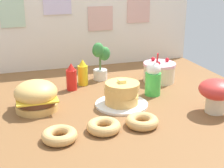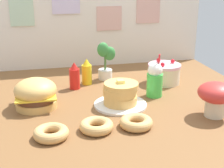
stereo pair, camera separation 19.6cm
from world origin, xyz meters
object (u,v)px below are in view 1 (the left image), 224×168
object	(u,v)px
layer_cake	(159,72)
donut_vanilla	(142,121)
mustard_bottle	(83,73)
potted_plant	(100,60)
burger	(36,96)
ketchup_bottle	(71,78)
donut_chocolate	(104,126)
pancake_stack	(122,95)
mushroom_stool	(217,92)
cream_soda_cup	(153,79)
donut_pink_glaze	(59,135)

from	to	relation	value
layer_cake	donut_vanilla	bearing A→B (deg)	-122.33
mustard_bottle	potted_plant	size ratio (longest dim) A/B	0.66
burger	mustard_bottle	xyz separation A→B (m)	(0.41, 0.40, 0.00)
ketchup_bottle	donut_chocolate	size ratio (longest dim) A/B	1.08
pancake_stack	mushroom_stool	world-z (taller)	mushroom_stool
cream_soda_cup	potted_plant	size ratio (longest dim) A/B	0.98
donut_chocolate	donut_pink_glaze	bearing A→B (deg)	-173.39
cream_soda_cup	donut_pink_glaze	bearing A→B (deg)	-148.26
pancake_stack	potted_plant	bearing A→B (deg)	88.22
donut_pink_glaze	mushroom_stool	xyz separation A→B (m)	(1.05, 0.06, 0.11)
mustard_bottle	donut_chocolate	world-z (taller)	mustard_bottle
pancake_stack	layer_cake	distance (m)	0.61
donut_pink_glaze	burger	bearing A→B (deg)	99.21
donut_pink_glaze	mushroom_stool	world-z (taller)	mushroom_stool
layer_cake	donut_vanilla	size ratio (longest dim) A/B	1.34
layer_cake	cream_soda_cup	distance (m)	0.33
donut_vanilla	potted_plant	distance (m)	0.95
burger	ketchup_bottle	bearing A→B (deg)	46.14
donut_pink_glaze	donut_vanilla	distance (m)	0.51
burger	donut_vanilla	bearing A→B (deg)	-37.38
donut_chocolate	mustard_bottle	bearing A→B (deg)	85.06
burger	potted_plant	world-z (taller)	potted_plant
cream_soda_cup	mushroom_stool	distance (m)	0.50
mustard_bottle	potted_plant	xyz separation A→B (m)	(0.17, 0.09, 0.08)
donut_pink_glaze	donut_chocolate	distance (m)	0.27
ketchup_bottle	cream_soda_cup	xyz separation A→B (m)	(0.56, -0.30, 0.03)
layer_cake	ketchup_bottle	distance (m)	0.74
pancake_stack	mustard_bottle	world-z (taller)	mustard_bottle
cream_soda_cup	donut_chocolate	distance (m)	0.70
burger	ketchup_bottle	distance (m)	0.44
pancake_stack	mushroom_stool	distance (m)	0.63
ketchup_bottle	potted_plant	size ratio (longest dim) A/B	0.66
donut_vanilla	mushroom_stool	size ratio (longest dim) A/B	0.85
pancake_stack	mushroom_stool	xyz separation A→B (m)	(0.55, -0.30, 0.07)
burger	donut_pink_glaze	xyz separation A→B (m)	(0.08, -0.47, -0.07)
mustard_bottle	donut_vanilla	distance (m)	0.86
cream_soda_cup	donut_vanilla	world-z (taller)	cream_soda_cup
donut_pink_glaze	donut_vanilla	world-z (taller)	same
burger	layer_cake	world-z (taller)	burger
layer_cake	mushroom_stool	xyz separation A→B (m)	(0.08, -0.69, 0.06)
pancake_stack	cream_soda_cup	bearing A→B (deg)	22.85
mustard_bottle	donut_pink_glaze	world-z (taller)	mustard_bottle
ketchup_bottle	mushroom_stool	xyz separation A→B (m)	(0.82, -0.72, 0.04)
donut_chocolate	mushroom_stool	xyz separation A→B (m)	(0.78, 0.03, 0.11)
donut_pink_glaze	donut_chocolate	xyz separation A→B (m)	(0.26, 0.03, 0.00)
mushroom_stool	cream_soda_cup	bearing A→B (deg)	121.57
burger	ketchup_bottle	world-z (taller)	ketchup_bottle
burger	mustard_bottle	distance (m)	0.58
potted_plant	donut_pink_glaze	bearing A→B (deg)	-118.09
ketchup_bottle	layer_cake	bearing A→B (deg)	-2.12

